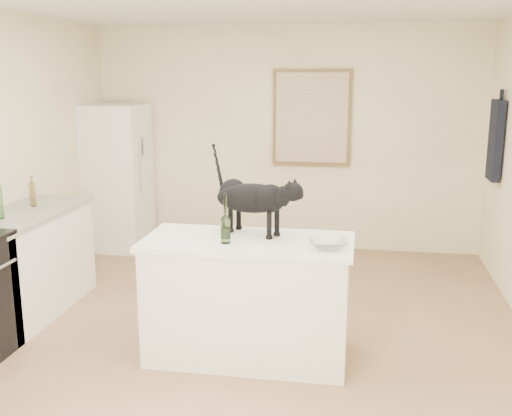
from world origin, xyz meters
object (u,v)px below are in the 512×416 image
object	(u,v)px
wine_bottle	(225,222)
glass_bowl	(328,244)
black_cat	(252,202)
fridge	(117,178)

from	to	relation	value
wine_bottle	glass_bowl	size ratio (longest dim) A/B	1.19
black_cat	wine_bottle	distance (m)	0.32
wine_bottle	fridge	bearing A→B (deg)	125.64
black_cat	wine_bottle	size ratio (longest dim) A/B	2.22
fridge	wine_bottle	xyz separation A→B (m)	(1.91, -2.67, 0.20)
black_cat	glass_bowl	distance (m)	0.68
wine_bottle	glass_bowl	world-z (taller)	wine_bottle
fridge	black_cat	distance (m)	3.17
fridge	wine_bottle	distance (m)	3.29
fridge	black_cat	world-z (taller)	fridge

